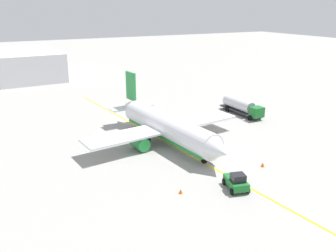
# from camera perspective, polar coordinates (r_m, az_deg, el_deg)

# --- Properties ---
(ground_plane) EXTENTS (400.00, 400.00, 0.00)m
(ground_plane) POSITION_cam_1_polar(r_m,az_deg,el_deg) (57.30, 0.00, -2.84)
(ground_plane) COLOR #9E9B96
(airplane) EXTENTS (28.96, 27.88, 9.91)m
(airplane) POSITION_cam_1_polar(r_m,az_deg,el_deg) (56.68, -0.25, -0.10)
(airplane) COLOR white
(airplane) RESTS_ON ground
(fuel_tanker) EXTENTS (11.26, 3.01, 3.15)m
(fuel_tanker) POSITION_cam_1_polar(r_m,az_deg,el_deg) (73.78, 11.92, 3.17)
(fuel_tanker) COLOR #2D2D33
(fuel_tanker) RESTS_ON ground
(pushback_tug) EXTENTS (4.00, 3.11, 2.20)m
(pushback_tug) POSITION_cam_1_polar(r_m,az_deg,el_deg) (43.93, 11.10, -8.89)
(pushback_tug) COLOR #196B28
(pushback_tug) RESTS_ON ground
(refueling_worker) EXTENTS (0.57, 0.63, 1.71)m
(refueling_worker) POSITION_cam_1_polar(r_m,az_deg,el_deg) (69.47, 9.16, 1.58)
(refueling_worker) COLOR navy
(refueling_worker) RESTS_ON ground
(safety_cone_nose) EXTENTS (0.55, 0.55, 0.61)m
(safety_cone_nose) POSITION_cam_1_polar(r_m,az_deg,el_deg) (50.85, 15.19, -6.10)
(safety_cone_nose) COLOR #F2590F
(safety_cone_nose) RESTS_ON ground
(safety_cone_wingtip) EXTENTS (0.50, 0.50, 0.56)m
(safety_cone_wingtip) POSITION_cam_1_polar(r_m,az_deg,el_deg) (42.58, 2.09, -10.58)
(safety_cone_wingtip) COLOR #F2590F
(safety_cone_wingtip) RESTS_ON ground
(distant_hangar) EXTENTS (32.49, 19.57, 8.32)m
(distant_hangar) POSITION_cam_1_polar(r_m,az_deg,el_deg) (120.52, -22.23, 9.39)
(distant_hangar) COLOR silver
(distant_hangar) RESTS_ON ground
(taxi_line_marking) EXTENTS (73.99, 8.56, 0.01)m
(taxi_line_marking) POSITION_cam_1_polar(r_m,az_deg,el_deg) (57.30, 0.00, -2.83)
(taxi_line_marking) COLOR yellow
(taxi_line_marking) RESTS_ON ground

